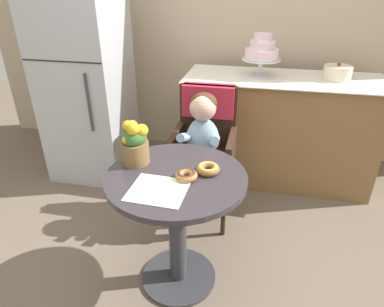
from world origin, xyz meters
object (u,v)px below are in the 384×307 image
Objects in this scene: seated_child at (202,137)px; tiered_cake_stand at (262,51)px; donut_mid at (208,169)px; refrigerator at (86,79)px; flower_vase at (134,143)px; donut_front at (186,175)px; wicker_chair at (206,133)px; round_layer_cake at (337,73)px; cafe_table at (177,209)px.

tiered_cake_stand reaches higher than seated_child.
donut_mid is 0.07× the size of refrigerator.
flower_vase is (-0.27, -0.47, 0.16)m from seated_child.
refrigerator reaches higher than donut_mid.
wicker_chair is at bearing 92.33° from donut_front.
seated_child is at bearing -139.17° from round_layer_cake.
seated_child is at bearing 87.05° from cafe_table.
flower_vase is at bearing -119.20° from wicker_chair.
cafe_table is 3.43× the size of round_layer_cake.
donut_front is 0.12m from donut_mid.
wicker_chair is (0.03, 0.71, 0.13)m from cafe_table.
wicker_chair is 2.92× the size of tiered_cake_stand.
tiered_cake_stand is at bearing 74.78° from cafe_table.
wicker_chair reaches higher than cafe_table.
donut_mid is (0.15, 0.06, 0.23)m from cafe_table.
wicker_chair is at bearing -19.80° from refrigerator.
flower_vase is at bearing -133.15° from round_layer_cake.
tiered_cake_stand is at bearing 66.40° from seated_child.
round_layer_cake is (0.91, 0.63, 0.31)m from wicker_chair.
refrigerator is (-1.20, 1.04, 0.11)m from donut_mid.
donut_mid is 1.52m from round_layer_cake.
donut_mid is 1.31m from tiered_cake_stand.
donut_mid is 0.41m from flower_vase.
donut_mid is 1.59m from refrigerator.
donut_mid is at bearing -121.44° from round_layer_cake.
seated_child is 0.43× the size of refrigerator.
refrigerator is (-1.99, -0.24, -0.10)m from round_layer_cake.
flower_vase is at bearing -119.80° from seated_child.
cafe_table is 0.99× the size of seated_child.
wicker_chair reaches higher than donut_front.
wicker_chair is 4.54× the size of round_layer_cake.
donut_mid is 0.57× the size of round_layer_cake.
donut_front is (0.03, -0.73, 0.10)m from wicker_chair.
refrigerator reaches higher than cafe_table.
tiered_cake_stand reaches higher than round_layer_cake.
round_layer_cake is at bearing 55.07° from cafe_table.
tiered_cake_stand reaches higher than wicker_chair.
tiered_cake_stand is at bearing 8.11° from refrigerator.
cafe_table is 6.51× the size of donut_front.
donut_front is 0.33m from flower_vase.
donut_mid is 0.49× the size of flower_vase.
flower_vase is 0.74× the size of tiered_cake_stand.
cafe_table is 2.20× the size of tiered_cake_stand.
tiered_cake_stand is 0.60m from round_layer_cake.
round_layer_cake is (1.18, 1.26, 0.11)m from flower_vase.
donut_front reaches higher than cafe_table.
wicker_chair is 8.02× the size of donut_mid.
wicker_chair is 0.74m from donut_front.
seated_child is 6.11× the size of donut_mid.
wicker_chair is 1.17m from refrigerator.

